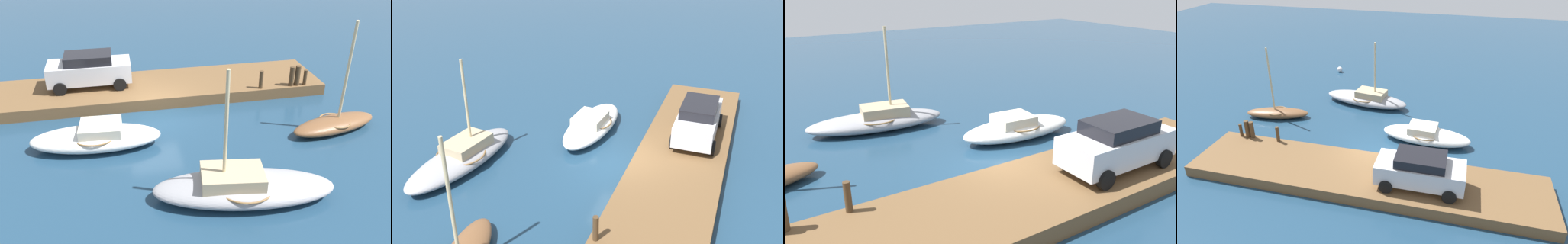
# 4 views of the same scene
# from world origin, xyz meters

# --- Properties ---
(ground_plane) EXTENTS (84.00, 84.00, 0.00)m
(ground_plane) POSITION_xyz_m (0.00, 0.00, 0.00)
(ground_plane) COLOR navy
(dock_platform) EXTENTS (18.06, 3.81, 0.58)m
(dock_platform) POSITION_xyz_m (0.00, -2.37, 0.29)
(dock_platform) COLOR brown
(dock_platform) RESTS_ON ground_plane
(sailboat_grey) EXTENTS (6.42, 2.93, 4.71)m
(sailboat_grey) POSITION_xyz_m (-2.30, 6.63, 0.47)
(sailboat_grey) COLOR #939399
(sailboat_grey) RESTS_ON ground_plane
(motorboat_white) EXTENTS (5.38, 2.25, 1.09)m
(motorboat_white) POSITION_xyz_m (2.56, 2.34, 0.47)
(motorboat_white) COLOR white
(motorboat_white) RESTS_ON ground_plane
(mooring_post_east) EXTENTS (0.20, 0.20, 0.92)m
(mooring_post_east) POSITION_xyz_m (-5.56, -0.71, 1.04)
(mooring_post_east) COLOR #47331E
(mooring_post_east) RESTS_ON dock_platform
(parked_car) EXTENTS (4.10, 1.94, 1.72)m
(parked_car) POSITION_xyz_m (2.86, -2.75, 1.48)
(parked_car) COLOR silver
(parked_car) RESTS_ON dock_platform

